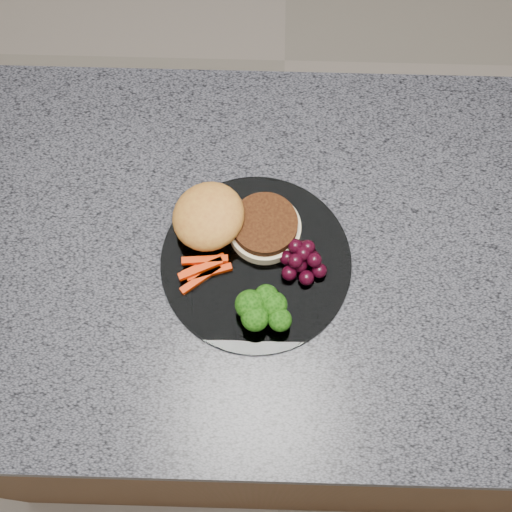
{
  "coord_description": "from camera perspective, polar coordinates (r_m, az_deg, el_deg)",
  "views": [
    {
      "loc": [
        -0.05,
        -0.36,
        1.81
      ],
      "look_at": [
        -0.06,
        -0.02,
        0.93
      ],
      "focal_mm": 50.0,
      "sensor_mm": 36.0,
      "label": 1
    }
  ],
  "objects": [
    {
      "name": "broccoli",
      "position": [
        0.92,
        0.52,
        -4.22
      ],
      "size": [
        0.07,
        0.06,
        0.05
      ],
      "rotation": [
        0.0,
        0.0,
        -0.16
      ],
      "color": "olive",
      "rests_on": "plate"
    },
    {
      "name": "carrot_sticks",
      "position": [
        0.96,
        -4.2,
        -1.05
      ],
      "size": [
        0.07,
        0.06,
        0.02
      ],
      "rotation": [
        0.0,
        0.0,
        0.17
      ],
      "color": "red",
      "rests_on": "plate"
    },
    {
      "name": "grape_bunch",
      "position": [
        0.95,
        3.76,
        -0.32
      ],
      "size": [
        0.06,
        0.06,
        0.04
      ],
      "rotation": [
        0.0,
        0.0,
        0.34
      ],
      "color": "black",
      "rests_on": "plate"
    },
    {
      "name": "room",
      "position": [
        0.59,
        6.22,
        16.71
      ],
      "size": [
        4.02,
        4.02,
        2.7
      ],
      "color": "gray",
      "rests_on": "ground"
    },
    {
      "name": "countertop",
      "position": [
        1.0,
        3.5,
        -0.26
      ],
      "size": [
        1.2,
        0.6,
        0.04
      ],
      "primitive_type": "cube",
      "color": "#4A4B54",
      "rests_on": "island_cabinet"
    },
    {
      "name": "burger",
      "position": [
        0.97,
        -2.21,
        2.77
      ],
      "size": [
        0.19,
        0.12,
        0.05
      ],
      "rotation": [
        0.0,
        0.0,
        0.13
      ],
      "color": "beige",
      "rests_on": "plate"
    },
    {
      "name": "plate",
      "position": [
        0.97,
        0.0,
        -0.5
      ],
      "size": [
        0.26,
        0.26,
        0.01
      ],
      "primitive_type": "cylinder",
      "color": "white",
      "rests_on": "countertop"
    },
    {
      "name": "island_cabinet",
      "position": [
        1.43,
        2.47,
        -6.87
      ],
      "size": [
        1.2,
        0.6,
        0.86
      ],
      "primitive_type": "cube",
      "color": "#50321B",
      "rests_on": "ground"
    }
  ]
}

